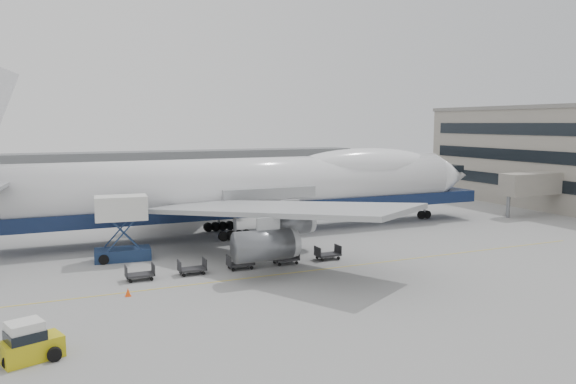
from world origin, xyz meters
name	(u,v)px	position (x,y,z in m)	size (l,w,h in m)	color
ground	(294,255)	(0.00, 0.00, 0.00)	(260.00, 260.00, 0.00)	gray
apron_line	(322,269)	(0.00, -6.00, 0.01)	(60.00, 0.15, 0.01)	gold
hangar	(106,170)	(-10.00, 70.00, 3.50)	(110.00, 8.00, 7.00)	slate
airliner	(256,186)	(0.64, 12.00, 5.62)	(67.00, 55.30, 19.98)	white
catering_truck	(122,224)	(-15.61, 4.75, 3.45)	(5.31, 3.90, 6.12)	#192C4D
baggage_tug	(29,343)	(-23.42, -16.56, 1.00)	(3.42, 2.52, 2.24)	gold
traffic_cone	(128,292)	(-16.83, -6.97, 0.30)	(0.43, 0.43, 0.63)	#FF4D0D
dolly_0	(140,274)	(-15.29, -2.92, 0.53)	(2.30, 1.35, 1.30)	#2D2D30
dolly_1	(192,268)	(-10.90, -2.92, 0.53)	(2.30, 1.35, 1.30)	#2D2D30
dolly_2	(240,263)	(-6.52, -2.92, 0.53)	(2.30, 1.35, 1.30)	#2D2D30
dolly_3	(286,258)	(-2.13, -2.92, 0.53)	(2.30, 1.35, 1.30)	#2D2D30
dolly_4	(328,254)	(2.25, -2.92, 0.53)	(2.30, 1.35, 1.30)	#2D2D30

